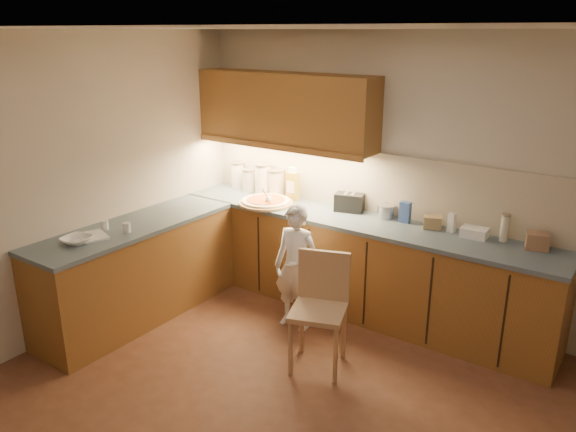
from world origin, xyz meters
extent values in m
plane|color=brown|center=(0.00, 0.00, 0.00)|extent=(4.50, 4.50, 0.00)
cube|color=beige|center=(0.00, 2.00, 1.30)|extent=(4.50, 0.04, 2.60)
cube|color=beige|center=(-2.25, 0.00, 1.30)|extent=(0.04, 4.00, 2.60)
cube|color=white|center=(0.00, 0.00, 2.60)|extent=(4.50, 4.00, 0.04)
cube|color=#8F5D29|center=(-0.38, 1.70, 0.44)|extent=(3.75, 0.60, 0.88)
cube|color=#8F5D29|center=(-1.95, 0.40, 0.44)|extent=(0.60, 2.00, 0.88)
cube|color=#475966|center=(-0.37, 1.70, 0.90)|extent=(3.77, 0.62, 0.04)
cube|color=#475966|center=(-1.95, 0.40, 0.90)|extent=(0.62, 2.02, 0.04)
cube|color=black|center=(-1.90, 1.40, 0.44)|extent=(0.02, 0.01, 0.80)
cube|color=black|center=(-1.30, 1.40, 0.44)|extent=(0.02, 0.01, 0.80)
cube|color=black|center=(-0.70, 1.40, 0.44)|extent=(0.02, 0.01, 0.80)
cube|color=black|center=(-0.10, 1.40, 0.44)|extent=(0.02, 0.01, 0.80)
cube|color=black|center=(0.50, 1.40, 0.44)|extent=(0.02, 0.01, 0.80)
cube|color=black|center=(1.10, 1.40, 0.44)|extent=(0.02, 0.01, 0.80)
cube|color=#C3B497|center=(-0.38, 1.99, 1.21)|extent=(3.75, 0.02, 0.58)
cube|color=#8F5D29|center=(-1.27, 1.82, 1.85)|extent=(1.95, 0.35, 0.70)
cube|color=#8F5D29|center=(-1.27, 1.65, 1.50)|extent=(1.95, 0.02, 0.06)
cylinder|color=tan|center=(-1.34, 1.58, 0.93)|extent=(0.55, 0.55, 0.02)
cylinder|color=#FFEBC7|center=(-1.34, 1.58, 0.95)|extent=(0.48, 0.48, 0.02)
cylinder|color=#C84E1A|center=(-1.34, 1.58, 0.97)|extent=(0.39, 0.39, 0.01)
sphere|color=white|center=(-1.28, 1.54, 0.99)|extent=(0.07, 0.07, 0.07)
cylinder|color=white|center=(-1.23, 1.47, 1.03)|extent=(0.08, 0.12, 0.22)
imported|color=white|center=(-0.64, 1.09, 0.58)|extent=(0.44, 0.31, 1.16)
cylinder|color=tan|center=(-0.23, 0.41, 0.24)|extent=(0.04, 0.04, 0.47)
cylinder|color=tan|center=(0.11, 0.53, 0.24)|extent=(0.04, 0.04, 0.47)
cylinder|color=tan|center=(-0.34, 0.75, 0.24)|extent=(0.04, 0.04, 0.47)
cylinder|color=tan|center=(-0.01, 0.87, 0.24)|extent=(0.04, 0.04, 0.47)
cube|color=tan|center=(-0.12, 0.64, 0.49)|extent=(0.53, 0.53, 0.04)
cube|color=tan|center=(-0.18, 0.82, 0.72)|extent=(0.41, 0.17, 0.42)
imported|color=white|center=(-1.95, -0.19, 0.95)|extent=(0.26, 0.26, 0.06)
cylinder|color=white|center=(-1.97, 1.90, 1.05)|extent=(0.13, 0.13, 0.27)
cylinder|color=gray|center=(-1.97, 1.90, 1.20)|extent=(0.14, 0.14, 0.02)
cylinder|color=silver|center=(-1.77, 1.84, 1.04)|extent=(0.13, 0.13, 0.23)
cylinder|color=gray|center=(-1.77, 1.84, 1.16)|extent=(0.14, 0.14, 0.02)
cylinder|color=white|center=(-1.58, 1.85, 1.07)|extent=(0.17, 0.17, 0.31)
cylinder|color=gray|center=(-1.58, 1.85, 1.24)|extent=(0.18, 0.18, 0.02)
cylinder|color=silver|center=(-1.43, 1.88, 1.05)|extent=(0.16, 0.16, 0.26)
cylinder|color=gray|center=(-1.43, 1.88, 1.19)|extent=(0.17, 0.17, 0.02)
cube|color=#AC8E22|center=(-1.20, 1.85, 1.07)|extent=(0.12, 0.08, 0.29)
cube|color=silver|center=(-1.20, 1.85, 1.24)|extent=(0.07, 0.05, 0.05)
cube|color=black|center=(-0.54, 1.86, 1.01)|extent=(0.30, 0.22, 0.17)
cube|color=#B5B5BA|center=(-0.57, 1.85, 1.10)|extent=(0.06, 0.12, 0.00)
cube|color=#B5B5BA|center=(-0.51, 1.87, 1.10)|extent=(0.06, 0.12, 0.00)
cylinder|color=#ACACB1|center=(-0.16, 1.88, 0.98)|extent=(0.15, 0.15, 0.12)
cylinder|color=#ACACB1|center=(-0.16, 1.88, 1.04)|extent=(0.16, 0.16, 0.01)
cube|color=#3655A2|center=(0.04, 1.87, 1.02)|extent=(0.10, 0.07, 0.19)
cube|color=tan|center=(0.31, 1.85, 0.98)|extent=(0.19, 0.16, 0.11)
cube|color=silver|center=(0.48, 1.85, 1.00)|extent=(0.06, 0.06, 0.17)
cube|color=white|center=(0.68, 1.83, 0.96)|extent=(0.22, 0.16, 0.09)
cylinder|color=silver|center=(0.91, 1.89, 1.03)|extent=(0.07, 0.07, 0.22)
cylinder|color=gray|center=(0.91, 1.89, 1.15)|extent=(0.08, 0.08, 0.02)
cube|color=#9A7153|center=(1.18, 1.86, 0.99)|extent=(0.20, 0.18, 0.14)
cube|color=white|center=(-1.96, -0.02, 0.93)|extent=(0.32, 0.29, 0.02)
cylinder|color=silver|center=(-2.04, 0.16, 0.96)|extent=(0.06, 0.06, 0.08)
cylinder|color=silver|center=(-1.82, 0.23, 0.96)|extent=(0.08, 0.08, 0.09)
camera|label=1|loc=(1.95, -2.72, 2.59)|focal=35.00mm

